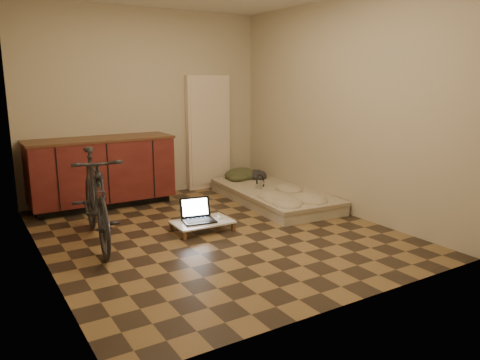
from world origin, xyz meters
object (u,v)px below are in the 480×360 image
bicycle (95,194)px  lap_desk (202,222)px  futon (274,195)px  laptop (198,216)px

bicycle → lap_desk: bicycle is taller
futon → lap_desk: futon is taller
bicycle → laptop: size_ratio=4.21×
bicycle → lap_desk: 1.20m
lap_desk → futon: bearing=23.5°
bicycle → lap_desk: size_ratio=2.51×
futon → laptop: size_ratio=5.35×
lap_desk → laptop: 0.09m
futon → bicycle: bearing=-166.5°
bicycle → laptop: 1.15m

